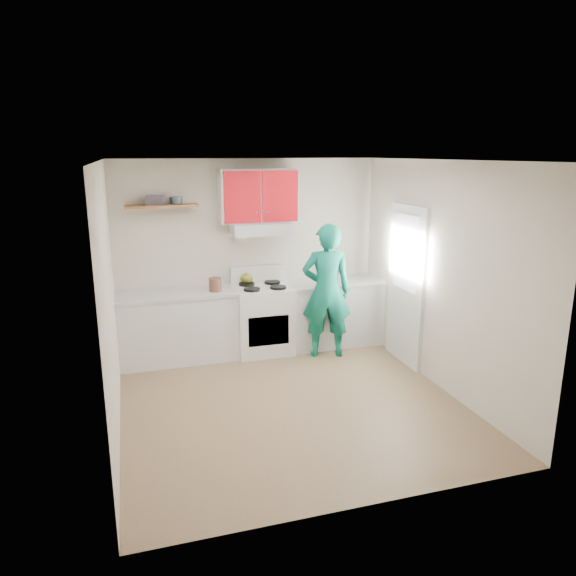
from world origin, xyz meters
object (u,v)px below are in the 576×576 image
object	(u,v)px
kettle	(246,278)
person	(327,291)
crock	(215,285)
stove	(263,319)
tin	(176,200)

from	to	relation	value
kettle	person	world-z (taller)	person
kettle	crock	xyz separation A→B (m)	(-0.48, -0.28, 0.00)
crock	kettle	bearing A→B (deg)	30.80
kettle	person	distance (m)	1.13
stove	person	world-z (taller)	person
crock	person	xyz separation A→B (m)	(1.42, -0.33, -0.10)
kettle	crock	bearing A→B (deg)	-152.82
stove	person	distance (m)	0.97
tin	kettle	distance (m)	1.41
stove	kettle	bearing A→B (deg)	125.74
stove	crock	bearing A→B (deg)	-175.29
person	kettle	bearing A→B (deg)	-19.79
stove	kettle	xyz separation A→B (m)	(-0.17, 0.23, 0.54)
tin	person	size ratio (longest dim) A/B	0.09
crock	person	bearing A→B (deg)	-13.21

